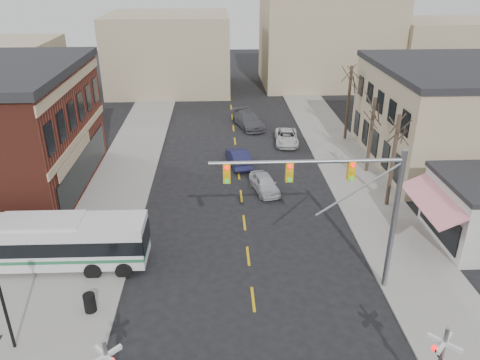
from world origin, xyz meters
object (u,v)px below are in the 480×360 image
transit_bus (44,242)px  pedestrian_far (57,238)px  trash_bin (90,303)px  pedestrian_near (104,257)px  traffic_signal_mast (346,194)px  car_a (264,183)px  car_b (239,158)px  car_d (248,120)px  street_lamp (0,289)px  car_c (287,137)px

transit_bus → pedestrian_far: bearing=83.7°
transit_bus → trash_bin: 5.45m
pedestrian_near → traffic_signal_mast: bearing=-87.6°
car_a → car_b: bearing=95.8°
transit_bus → car_b: 18.62m
traffic_signal_mast → car_a: bearing=102.8°
car_a → car_d: 15.60m
traffic_signal_mast → street_lamp: traffic_signal_mast is taller
car_c → car_a: bearing=-102.1°
pedestrian_near → pedestrian_far: 3.79m
trash_bin → street_lamp: bearing=-141.7°
traffic_signal_mast → car_d: (-2.96, 27.62, -4.91)m
transit_bus → pedestrian_near: bearing=-9.3°
transit_bus → trash_bin: size_ratio=11.68×
car_b → transit_bus: bearing=41.4°
traffic_signal_mast → car_d: bearing=96.1°
trash_bin → car_c: bearing=60.8°
car_a → car_d: (-0.22, 15.60, 0.13)m
car_a → car_b: size_ratio=0.89×
transit_bus → trash_bin: (3.40, -4.12, -1.08)m
car_b → pedestrian_far: size_ratio=2.45×
traffic_signal_mast → pedestrian_far: (-16.07, 4.24, -4.69)m
trash_bin → pedestrian_far: (-3.24, 5.56, 0.41)m
car_c → pedestrian_far: bearing=-127.3°
car_a → pedestrian_near: pedestrian_near is taller
transit_bus → car_d: size_ratio=2.09×
car_b → car_c: car_b is taller
car_c → pedestrian_near: pedestrian_near is taller
car_c → pedestrian_near: 24.16m
pedestrian_far → traffic_signal_mast: bearing=-69.6°
street_lamp → car_a: size_ratio=1.16×
transit_bus → trash_bin: bearing=-50.4°
car_b → trash_bin: bearing=56.3°
pedestrian_near → car_b: bearing=-16.8°
pedestrian_far → pedestrian_near: bearing=-86.6°
car_a → pedestrian_far: 15.44m
street_lamp → car_a: (12.99, 15.64, -2.68)m
car_b → car_c: (4.93, 5.20, -0.08)m
car_d → pedestrian_far: size_ratio=3.07×
trash_bin → pedestrian_near: (-0.02, 3.57, 0.28)m
transit_bus → street_lamp: (0.49, -6.41, 1.66)m
car_a → car_b: (-1.76, 5.20, 0.06)m
car_a → pedestrian_near: 14.06m
car_c → car_d: (-3.39, 5.20, 0.16)m
street_lamp → trash_bin: street_lamp is taller
car_b → pedestrian_far: (-11.57, -12.98, 0.29)m
car_b → car_d: 10.51m
pedestrian_far → car_a: bearing=-24.5°
street_lamp → pedestrian_far: 8.20m
traffic_signal_mast → trash_bin: (-12.83, -1.32, -5.10)m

